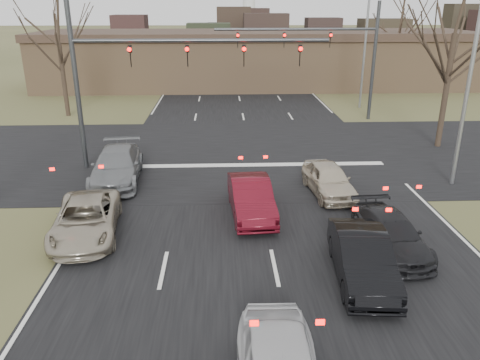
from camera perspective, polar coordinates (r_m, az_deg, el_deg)
The scene contains 16 objects.
ground at distance 12.61m, azimuth 5.82°, elevation -17.71°, with size 360.00×360.00×0.00m, color #454726.
road_main at distance 70.21m, azimuth -1.05°, elevation 14.33°, with size 14.00×300.00×0.02m, color black.
road_cross at distance 26.01m, azimuth 1.33°, elevation 3.26°, with size 200.00×14.00×0.02m, color black.
building at distance 48.17m, azimuth 2.04°, elevation 14.57°, with size 42.40×10.40×5.30m.
mast_arm_near at distance 23.21m, azimuth -11.61°, elevation 13.53°, with size 12.12×0.24×8.00m.
mast_arm_far at distance 33.79m, azimuth 11.44°, elevation 15.58°, with size 11.12×0.24×8.00m.
streetlight_right_near at distance 22.46m, azimuth 26.08°, elevation 13.00°, with size 2.34×0.25×10.00m.
streetlight_right_far at distance 38.42m, azimuth 14.84°, elevation 16.74°, with size 2.34×0.25×10.00m.
tree_left_far at distance 36.58m, azimuth -21.66°, elevation 18.62°, with size 5.70×5.70×9.50m.
tree_right_far at distance 47.75m, azimuth 19.05°, elevation 18.63°, with size 5.40×5.40×9.00m.
car_silver_suv at distance 17.52m, azimuth -18.27°, elevation -4.53°, with size 2.16×4.69×1.30m, color #A89E88.
car_black_hatch at distance 14.58m, azimuth 14.69°, elevation -9.17°, with size 1.51×4.34×1.43m, color black.
car_charcoal_sedan at distance 16.53m, azimuth 17.90°, elevation -6.24°, with size 1.69×4.16×1.21m, color black.
car_grey_ahead at distance 22.44m, azimuth -14.79°, elevation 1.68°, with size 2.12×5.23×1.52m, color slate.
car_red_ahead at distance 18.26m, azimuth 1.35°, elevation -2.16°, with size 1.52×4.36×1.44m, color #520B16.
car_silver_ahead at distance 20.61m, azimuth 10.76°, elevation 0.08°, with size 1.60×3.97×1.35m, color beige.
Camera 1 is at (-1.62, -9.76, 7.81)m, focal length 35.00 mm.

